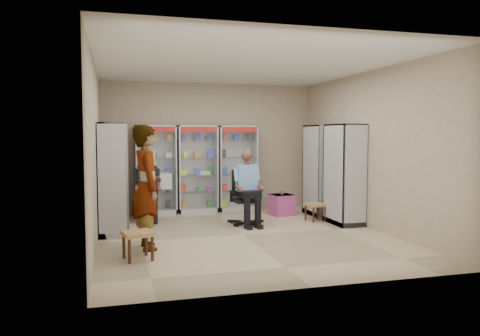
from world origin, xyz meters
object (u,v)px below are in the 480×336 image
object	(u,v)px
cabinet_right_far	(321,170)
woven_stool_a	(315,212)
wooden_chair	(147,197)
seated_shopkeeper	(246,190)
cabinet_right_near	(344,174)
cabinet_left_near	(113,179)
office_chair	(246,197)
cabinet_back_right	(237,168)
standing_man	(147,187)
cabinet_back_mid	(197,169)
pink_trunk	(282,205)
cabinet_left_far	(113,174)
cabinet_back_left	(156,170)
woven_stool_b	(138,245)

from	to	relation	value
cabinet_right_far	woven_stool_a	bearing A→B (deg)	148.00
wooden_chair	seated_shopkeeper	size ratio (longest dim) A/B	0.68
cabinet_right_near	cabinet_left_near	bearing A→B (deg)	87.43
office_chair	woven_stool_a	distance (m)	1.55
cabinet_back_right	cabinet_left_near	size ratio (longest dim) A/B	1.00
office_chair	standing_man	xyz separation A→B (m)	(-2.03, -1.54, 0.42)
cabinet_back_mid	cabinet_left_near	size ratio (longest dim) A/B	1.00
pink_trunk	cabinet_back_right	bearing A→B (deg)	129.88
cabinet_right_far	cabinet_left_far	xyz separation A→B (m)	(-4.46, 0.20, 0.00)
cabinet_back_mid	cabinet_right_far	world-z (taller)	same
cabinet_right_near	cabinet_left_far	xyz separation A→B (m)	(-4.46, 1.30, 0.00)
seated_shopkeeper	office_chair	bearing A→B (deg)	87.03
cabinet_right_near	wooden_chair	xyz separation A→B (m)	(-3.78, 1.50, -0.53)
office_chair	pink_trunk	world-z (taller)	office_chair
cabinet_back_left	cabinet_back_right	bearing A→B (deg)	0.00
cabinet_back_right	wooden_chair	size ratio (longest dim) A/B	2.13
cabinet_right_far	cabinet_back_left	bearing A→B (deg)	72.25
office_chair	woven_stool_b	xyz separation A→B (m)	(-2.21, -2.16, -0.34)
cabinet_left_far	cabinet_left_near	distance (m)	1.10
standing_man	pink_trunk	bearing A→B (deg)	-58.45
wooden_chair	woven_stool_b	xyz separation A→B (m)	(-0.35, -3.20, -0.27)
cabinet_left_near	office_chair	distance (m)	2.60
cabinet_right_far	cabinet_left_near	distance (m)	4.55
cabinet_left_far	cabinet_right_far	bearing A→B (deg)	87.43
cabinet_back_left	woven_stool_b	distance (m)	4.06
wooden_chair	standing_man	size ratio (longest dim) A/B	0.48
cabinet_back_right	seated_shopkeeper	size ratio (longest dim) A/B	1.44
cabinet_left_near	standing_man	distance (m)	1.37
office_chair	cabinet_right_near	bearing A→B (deg)	-16.54
pink_trunk	standing_man	size ratio (longest dim) A/B	0.25
cabinet_back_mid	seated_shopkeeper	xyz separation A→B (m)	(0.66, -1.82, -0.31)
cabinet_left_far	seated_shopkeeper	world-z (taller)	cabinet_left_far
cabinet_left_far	seated_shopkeeper	size ratio (longest dim) A/B	1.44
pink_trunk	woven_stool_b	bearing A→B (deg)	-137.71
seated_shopkeeper	woven_stool_b	bearing A→B (deg)	-139.26
cabinet_back_left	wooden_chair	size ratio (longest dim) A/B	2.13
office_chair	cabinet_back_left	bearing A→B (deg)	129.41
woven_stool_a	woven_stool_b	size ratio (longest dim) A/B	0.90
cabinet_right_near	wooden_chair	world-z (taller)	cabinet_right_near
cabinet_back_left	pink_trunk	distance (m)	2.95
cabinet_right_far	cabinet_left_far	world-z (taller)	same
cabinet_right_far	cabinet_left_near	world-z (taller)	same
cabinet_back_left	woven_stool_a	world-z (taller)	cabinet_back_left
cabinet_back_right	cabinet_left_far	bearing A→B (deg)	-161.81
cabinet_back_left	cabinet_right_far	world-z (taller)	same
cabinet_back_mid	woven_stool_b	size ratio (longest dim) A/B	4.91
woven_stool_a	seated_shopkeeper	bearing A→B (deg)	-179.07
cabinet_left_far	cabinet_left_near	xyz separation A→B (m)	(0.00, -1.10, 0.00)
cabinet_left_far	pink_trunk	size ratio (longest dim) A/B	4.18
cabinet_left_near	standing_man	bearing A→B (deg)	21.85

